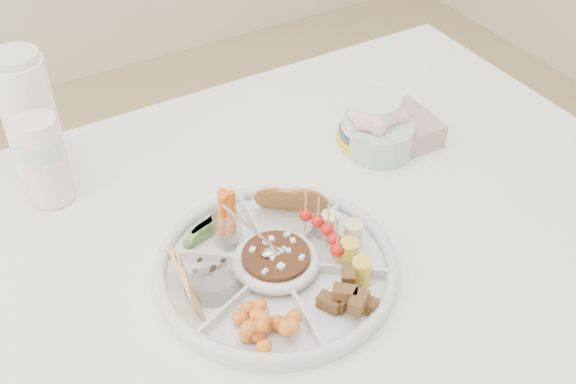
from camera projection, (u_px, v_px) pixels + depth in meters
party_tray at (276, 264)px, 1.14m from camera, size 0.50×0.50×0.04m
bean_dip at (276, 261)px, 1.13m from camera, size 0.14×0.14×0.04m
tortillas at (287, 201)px, 1.22m from camera, size 0.13×0.13×0.06m
carrot_cucumber at (213, 211)px, 1.17m from camera, size 0.13×0.13×0.09m
pita_raisins at (196, 278)px, 1.09m from camera, size 0.16×0.16×0.07m
cherries at (263, 322)px, 1.03m from camera, size 0.14×0.14×0.04m
granola_chunks at (345, 296)px, 1.07m from camera, size 0.13×0.13×0.04m
banana_tomato at (351, 226)px, 1.15m from camera, size 0.13×0.13×0.08m
cup_stack at (42, 150)px, 1.23m from camera, size 0.08×0.08×0.21m
thermos at (29, 113)px, 1.28m from camera, size 0.11×0.11×0.25m
flower_bowl at (382, 132)px, 1.37m from camera, size 0.15×0.15×0.09m
napkin_stack at (396, 131)px, 1.42m from camera, size 0.15×0.13×0.05m
plate_stack at (373, 123)px, 1.40m from camera, size 0.18×0.18×0.09m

